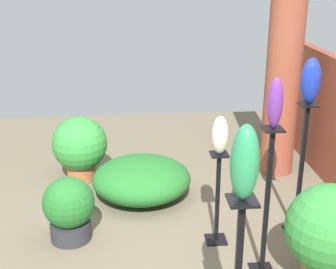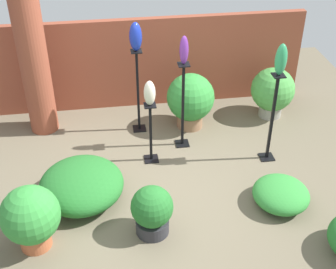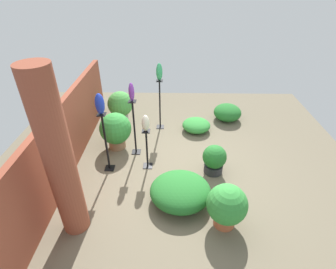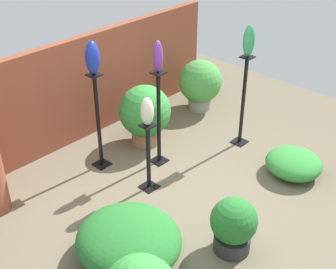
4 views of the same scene
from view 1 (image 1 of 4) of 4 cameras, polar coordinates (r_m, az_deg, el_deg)
name	(u,v)px [view 1 (image 1 of 4)]	position (r m, az deg, el deg)	size (l,w,h in m)	color
ground_plane	(154,238)	(4.67, -1.73, -12.48)	(8.00, 8.00, 0.00)	#6B604C
brick_pillar	(284,65)	(5.81, 13.96, 8.27)	(0.42, 0.42, 2.76)	brown
pedestal_ivory	(217,203)	(4.44, 6.03, -8.26)	(0.20, 0.20, 0.91)	black
pedestal_violet	(266,209)	(3.99, 11.91, -8.89)	(0.20, 0.20, 1.32)	black
pedestal_cobalt	(300,176)	(4.65, 15.85, -4.87)	(0.20, 0.20, 1.33)	black
art_vase_ivory	(220,135)	(4.17, 6.37, -0.08)	(0.15, 0.15, 0.35)	beige
art_vase_jade	(245,163)	(2.47, 9.34, -3.43)	(0.15, 0.15, 0.43)	#2D9356
art_vase_violet	(275,103)	(3.65, 12.93, 3.74)	(0.12, 0.12, 0.40)	#6B2D8C
art_vase_cobalt	(311,81)	(4.35, 17.00, 6.26)	(0.18, 0.17, 0.42)	#192D9E
potted_plant_back_center	(69,208)	(4.58, -11.97, -8.74)	(0.49, 0.49, 0.64)	#2D2D33
potted_plant_mid_right	(330,232)	(4.04, 19.19, -11.18)	(0.73, 0.73, 0.89)	#936B4C
potted_plant_mid_left	(80,146)	(5.74, -10.70, -1.38)	(0.66, 0.66, 0.80)	#B25B38
foliage_bed_west	(142,179)	(5.32, -3.24, -5.42)	(1.06, 1.11, 0.45)	#236B28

